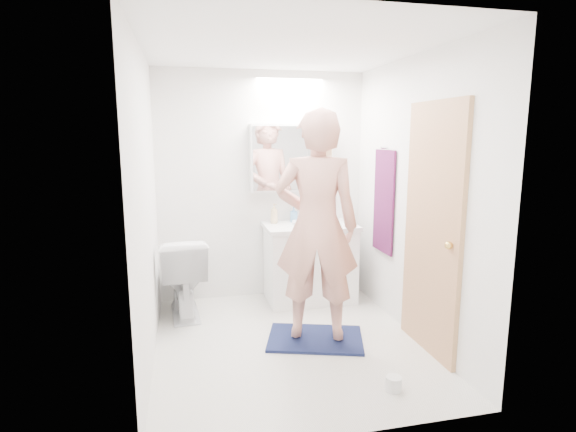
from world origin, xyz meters
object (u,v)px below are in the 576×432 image
object	(u,v)px
medicine_cabinet	(291,158)
person	(317,226)
soap_bottle_b	(294,214)
toilet_paper_roll	(394,384)
toothbrush_cup	(323,216)
soap_bottle_a	(274,214)
vanity_cabinet	(310,264)
toilet	(183,276)

from	to	relation	value
medicine_cabinet	person	size ratio (longest dim) A/B	0.46
person	soap_bottle_b	world-z (taller)	person
person	toilet_paper_roll	bearing A→B (deg)	126.76
person	toothbrush_cup	bearing A→B (deg)	-92.62
soap_bottle_a	toothbrush_cup	world-z (taller)	soap_bottle_a
vanity_cabinet	toilet_paper_roll	bearing A→B (deg)	-87.21
toilet	soap_bottle_b	xyz separation A→B (m)	(1.18, 0.30, 0.51)
medicine_cabinet	toilet	bearing A→B (deg)	-164.35
toilet	soap_bottle_a	size ratio (longest dim) A/B	3.78
soap_bottle_a	toilet_paper_roll	xyz separation A→B (m)	(0.44, -1.98, -0.87)
medicine_cabinet	toilet_paper_roll	distance (m)	2.52
vanity_cabinet	toilet_paper_roll	xyz separation A→B (m)	(0.09, -1.83, -0.34)
toilet	soap_bottle_a	distance (m)	1.13
vanity_cabinet	person	size ratio (longest dim) A/B	0.47
person	soap_bottle_a	size ratio (longest dim) A/B	9.13
medicine_cabinet	soap_bottle_a	distance (m)	0.61
vanity_cabinet	soap_bottle_b	xyz separation A→B (m)	(-0.13, 0.18, 0.51)
medicine_cabinet	soap_bottle_b	distance (m)	0.60
medicine_cabinet	toothbrush_cup	size ratio (longest dim) A/B	8.42
medicine_cabinet	vanity_cabinet	bearing A→B (deg)	-54.31
toilet	toilet_paper_roll	xyz separation A→B (m)	(1.40, -1.72, -0.34)
person	soap_bottle_a	distance (m)	1.12
vanity_cabinet	toilet_paper_roll	size ratio (longest dim) A/B	8.18
person	toilet_paper_roll	xyz separation A→B (m)	(0.31, -0.87, -0.95)
toilet	toilet_paper_roll	bearing A→B (deg)	125.50
toilet	toilet_paper_roll	size ratio (longest dim) A/B	7.14
vanity_cabinet	person	xyz separation A→B (m)	(-0.22, -0.96, 0.61)
toothbrush_cup	toilet_paper_roll	bearing A→B (deg)	-93.01
toilet	person	size ratio (longest dim) A/B	0.41
soap_bottle_b	toilet_paper_roll	bearing A→B (deg)	-83.74
toothbrush_cup	soap_bottle_a	bearing A→B (deg)	-178.95
soap_bottle_a	toothbrush_cup	size ratio (longest dim) A/B	1.99
soap_bottle_b	toothbrush_cup	size ratio (longest dim) A/B	1.58
medicine_cabinet	toilet	world-z (taller)	medicine_cabinet
toilet_paper_roll	person	bearing A→B (deg)	109.26
toothbrush_cup	toilet_paper_roll	size ratio (longest dim) A/B	0.95
toilet	person	distance (m)	1.51
vanity_cabinet	toilet	xyz separation A→B (m)	(-1.31, -0.11, 0.00)
vanity_cabinet	toilet	world-z (taller)	toilet
medicine_cabinet	soap_bottle_b	size ratio (longest dim) A/B	5.33
toothbrush_cup	toilet	bearing A→B (deg)	-169.65
soap_bottle_b	toilet_paper_roll	xyz separation A→B (m)	(0.22, -2.01, -0.85)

